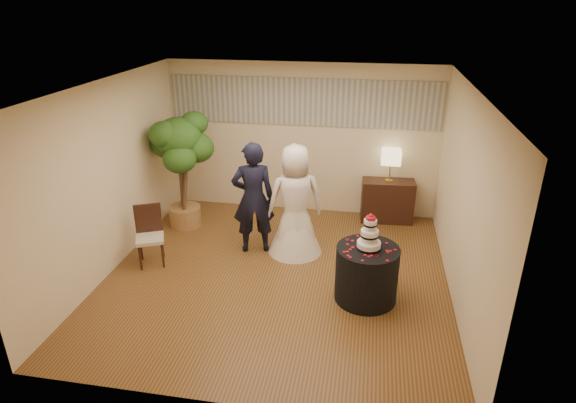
% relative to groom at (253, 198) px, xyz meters
% --- Properties ---
extents(floor, '(5.00, 5.00, 0.00)m').
position_rel_groom_xyz_m(floor, '(0.52, -0.73, -0.92)').
color(floor, brown).
rests_on(floor, ground).
extents(ceiling, '(5.00, 5.00, 0.00)m').
position_rel_groom_xyz_m(ceiling, '(0.52, -0.73, 1.88)').
color(ceiling, white).
rests_on(ceiling, wall_back).
extents(wall_back, '(5.00, 0.06, 2.80)m').
position_rel_groom_xyz_m(wall_back, '(0.52, 1.77, 0.48)').
color(wall_back, beige).
rests_on(wall_back, ground).
extents(wall_front, '(5.00, 0.06, 2.80)m').
position_rel_groom_xyz_m(wall_front, '(0.52, -3.23, 0.48)').
color(wall_front, beige).
rests_on(wall_front, ground).
extents(wall_left, '(0.06, 5.00, 2.80)m').
position_rel_groom_xyz_m(wall_left, '(-1.98, -0.73, 0.48)').
color(wall_left, beige).
rests_on(wall_left, ground).
extents(wall_right, '(0.06, 5.00, 2.80)m').
position_rel_groom_xyz_m(wall_right, '(3.02, -0.73, 0.48)').
color(wall_right, beige).
rests_on(wall_right, ground).
extents(mural_border, '(4.90, 0.02, 0.85)m').
position_rel_groom_xyz_m(mural_border, '(0.52, 1.75, 1.18)').
color(mural_border, '#9FA194').
rests_on(mural_border, wall_back).
extents(groom, '(0.77, 0.62, 1.84)m').
position_rel_groom_xyz_m(groom, '(0.00, 0.00, 0.00)').
color(groom, black).
rests_on(groom, floor).
extents(bride, '(1.13, 1.13, 1.81)m').
position_rel_groom_xyz_m(bride, '(0.66, 0.07, -0.02)').
color(bride, white).
rests_on(bride, floor).
extents(cake_table, '(1.11, 1.11, 0.78)m').
position_rel_groom_xyz_m(cake_table, '(1.83, -1.08, -0.53)').
color(cake_table, black).
rests_on(cake_table, floor).
extents(wedding_cake, '(0.32, 0.32, 0.51)m').
position_rel_groom_xyz_m(wedding_cake, '(1.83, -1.08, 0.12)').
color(wedding_cake, white).
rests_on(wedding_cake, cake_table).
extents(console, '(0.96, 0.48, 0.78)m').
position_rel_groom_xyz_m(console, '(2.14, 1.52, -0.53)').
color(console, black).
rests_on(console, floor).
extents(table_lamp, '(0.34, 0.34, 0.58)m').
position_rel_groom_xyz_m(table_lamp, '(2.14, 1.52, 0.15)').
color(table_lamp, beige).
rests_on(table_lamp, console).
extents(ficus_tree, '(1.39, 1.39, 2.10)m').
position_rel_groom_xyz_m(ficus_tree, '(-1.46, 0.68, 0.13)').
color(ficus_tree, '#29561B').
rests_on(ficus_tree, floor).
extents(side_chair, '(0.57, 0.58, 0.93)m').
position_rel_groom_xyz_m(side_chair, '(-1.47, -0.71, -0.45)').
color(side_chair, black).
rests_on(side_chair, floor).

